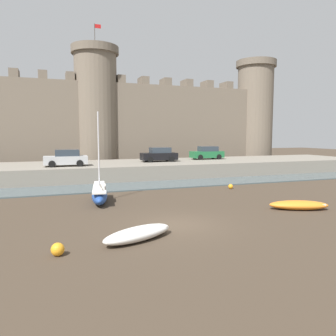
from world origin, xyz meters
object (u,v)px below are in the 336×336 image
object	(u,v)px
rowboat_midflat_centre	(138,233)
mooring_buoy_near_shore	(231,186)
rowboat_foreground_centre	(299,205)
car_quay_centre_east	(159,155)
mooring_buoy_off_centre	(58,249)
car_quay_east	(207,153)
sailboat_foreground_right	(100,194)
car_quay_west	(66,158)

from	to	relation	value
rowboat_midflat_centre	mooring_buoy_near_shore	world-z (taller)	rowboat_midflat_centre
rowboat_foreground_centre	car_quay_centre_east	size ratio (longest dim) A/B	0.92
mooring_buoy_off_centre	car_quay_east	xyz separation A→B (m)	(18.36, 24.22, 2.08)
sailboat_foreground_right	mooring_buoy_off_centre	xyz separation A→B (m)	(-2.91, -9.53, -0.35)
sailboat_foreground_right	rowboat_midflat_centre	bearing A→B (deg)	-87.03
rowboat_foreground_centre	mooring_buoy_near_shore	distance (m)	8.26
sailboat_foreground_right	car_quay_east	bearing A→B (deg)	43.55
rowboat_midflat_centre	car_quay_east	distance (m)	27.90
mooring_buoy_near_shore	car_quay_centre_east	world-z (taller)	car_quay_centre_east
sailboat_foreground_right	car_quay_east	distance (m)	21.39
sailboat_foreground_right	mooring_buoy_near_shore	distance (m)	11.54
car_quay_centre_east	sailboat_foreground_right	bearing A→B (deg)	-123.16
car_quay_east	car_quay_centre_east	xyz separation A→B (m)	(-6.83, -1.49, 0.00)
rowboat_midflat_centre	mooring_buoy_off_centre	distance (m)	3.45
rowboat_midflat_centre	sailboat_foreground_right	bearing A→B (deg)	92.97
rowboat_foreground_centre	mooring_buoy_near_shore	xyz separation A→B (m)	(0.04, 8.26, -0.09)
mooring_buoy_near_shore	car_quay_centre_east	size ratio (longest dim) A/B	0.10
car_quay_centre_east	rowboat_foreground_centre	bearing A→B (deg)	-82.10
car_quay_west	mooring_buoy_off_centre	bearing A→B (deg)	-93.45
car_quay_east	car_quay_west	xyz separation A→B (m)	(-17.12, -3.68, 0.00)
sailboat_foreground_right	car_quay_west	world-z (taller)	sailboat_foreground_right
rowboat_midflat_centre	mooring_buoy_off_centre	bearing A→B (deg)	-167.08
rowboat_foreground_centre	car_quay_east	distance (m)	21.51
rowboat_foreground_centre	sailboat_foreground_right	bearing A→B (deg)	150.83
mooring_buoy_off_centre	mooring_buoy_near_shore	bearing A→B (deg)	38.73
rowboat_midflat_centre	car_quay_centre_east	world-z (taller)	car_quay_centre_east
rowboat_midflat_centre	rowboat_foreground_centre	size ratio (longest dim) A/B	0.98
sailboat_foreground_right	car_quay_east	world-z (taller)	sailboat_foreground_right
rowboat_midflat_centre	mooring_buoy_near_shore	distance (m)	15.28
mooring_buoy_off_centre	car_quay_east	world-z (taller)	car_quay_east
car_quay_east	rowboat_foreground_centre	bearing A→B (deg)	-101.09
mooring_buoy_off_centre	rowboat_foreground_centre	bearing A→B (deg)	12.67
mooring_buoy_off_centre	rowboat_midflat_centre	bearing A→B (deg)	12.92
rowboat_foreground_centre	mooring_buoy_near_shore	bearing A→B (deg)	89.71
rowboat_foreground_centre	car_quay_west	world-z (taller)	car_quay_west
mooring_buoy_near_shore	car_quay_west	world-z (taller)	car_quay_west
car_quay_east	rowboat_midflat_centre	bearing A→B (deg)	-122.60
sailboat_foreground_right	car_quay_west	xyz separation A→B (m)	(-1.67, 11.01, 1.73)
rowboat_foreground_centre	mooring_buoy_off_centre	size ratio (longest dim) A/B	7.35
car_quay_east	car_quay_centre_east	distance (m)	6.99
rowboat_midflat_centre	car_quay_east	bearing A→B (deg)	57.40
rowboat_foreground_centre	car_quay_east	bearing A→B (deg)	78.91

